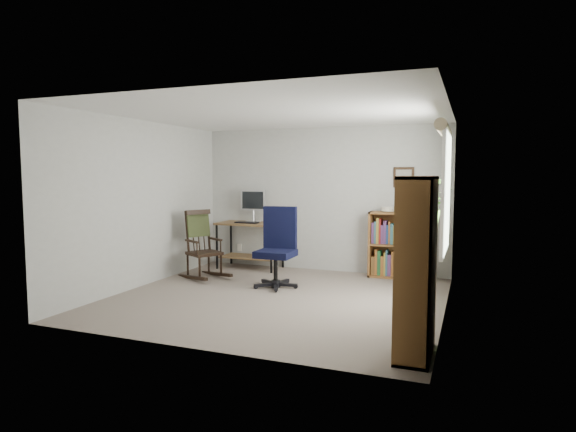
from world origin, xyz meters
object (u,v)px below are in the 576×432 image
at_px(low_bookshelf, 401,245).
at_px(desk, 250,245).
at_px(rocking_chair, 204,244).
at_px(tall_bookshelf, 416,267).
at_px(office_chair, 276,247).

bearing_deg(low_bookshelf, desk, -177.30).
xyz_separation_m(rocking_chair, tall_bookshelf, (3.44, -2.15, 0.26)).
height_order(desk, office_chair, office_chair).
bearing_deg(desk, low_bookshelf, 2.70).
bearing_deg(tall_bookshelf, desk, 134.95).
bearing_deg(office_chair, low_bookshelf, 33.50).
relative_size(rocking_chair, low_bookshelf, 1.04).
relative_size(office_chair, low_bookshelf, 1.13).
xyz_separation_m(desk, office_chair, (0.96, -1.17, 0.19)).
height_order(low_bookshelf, tall_bookshelf, tall_bookshelf).
bearing_deg(office_chair, desk, 123.98).
bearing_deg(office_chair, tall_bookshelf, -47.75).
relative_size(desk, office_chair, 0.94).
distance_m(low_bookshelf, tall_bookshelf, 3.31).
xyz_separation_m(desk, rocking_chair, (-0.32, -0.98, 0.14)).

